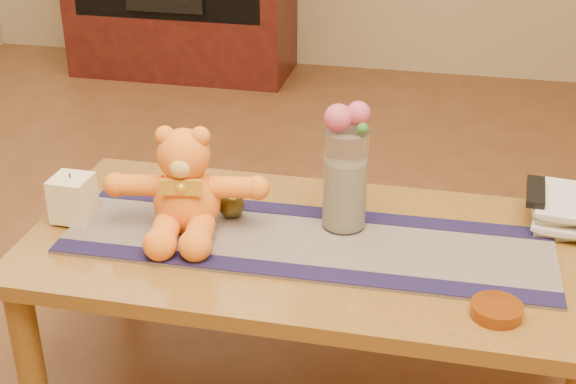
% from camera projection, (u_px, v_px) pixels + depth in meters
% --- Properties ---
extents(floor, '(5.50, 5.50, 0.00)m').
position_uv_depth(floor, '(306.00, 382.00, 2.19)').
color(floor, '#593219').
rests_on(floor, ground).
extents(coffee_table_top, '(1.40, 0.70, 0.04)m').
position_uv_depth(coffee_table_top, '(308.00, 248.00, 1.99)').
color(coffee_table_top, brown).
rests_on(coffee_table_top, floor).
extents(table_leg_fl, '(0.07, 0.07, 0.41)m').
position_uv_depth(table_leg_fl, '(29.00, 356.00, 1.96)').
color(table_leg_fl, brown).
rests_on(table_leg_fl, floor).
extents(table_leg_bl, '(0.07, 0.07, 0.41)m').
position_uv_depth(table_leg_bl, '(122.00, 240.00, 2.47)').
color(table_leg_bl, brown).
rests_on(table_leg_bl, floor).
extents(table_leg_br, '(0.07, 0.07, 0.41)m').
position_uv_depth(table_leg_br, '(552.00, 290.00, 2.22)').
color(table_leg_br, brown).
rests_on(table_leg_br, floor).
extents(persian_runner, '(1.21, 0.37, 0.01)m').
position_uv_depth(persian_runner, '(306.00, 241.00, 1.97)').
color(persian_runner, '#181740').
rests_on(persian_runner, coffee_table_top).
extents(runner_border_near, '(1.20, 0.08, 0.00)m').
position_uv_depth(runner_border_near, '(295.00, 271.00, 1.84)').
color(runner_border_near, '#161236').
rests_on(runner_border_near, persian_runner).
extents(runner_border_far, '(1.20, 0.08, 0.00)m').
position_uv_depth(runner_border_far, '(316.00, 212.00, 2.10)').
color(runner_border_far, '#161236').
rests_on(runner_border_far, persian_runner).
extents(teddy_bear, '(0.43, 0.37, 0.26)m').
position_uv_depth(teddy_bear, '(186.00, 181.00, 1.97)').
color(teddy_bear, orange).
rests_on(teddy_bear, persian_runner).
extents(pillar_candle, '(0.10, 0.10, 0.12)m').
position_uv_depth(pillar_candle, '(73.00, 198.00, 2.05)').
color(pillar_candle, '#FCE6BA').
rests_on(pillar_candle, persian_runner).
extents(candle_wick, '(0.00, 0.00, 0.01)m').
position_uv_depth(candle_wick, '(70.00, 176.00, 2.02)').
color(candle_wick, black).
rests_on(candle_wick, pillar_candle).
extents(glass_vase, '(0.11, 0.11, 0.26)m').
position_uv_depth(glass_vase, '(345.00, 180.00, 1.98)').
color(glass_vase, silver).
rests_on(glass_vase, persian_runner).
extents(potpourri_fill, '(0.09, 0.09, 0.18)m').
position_uv_depth(potpourri_fill, '(345.00, 194.00, 1.99)').
color(potpourri_fill, beige).
rests_on(potpourri_fill, glass_vase).
extents(rose_left, '(0.07, 0.07, 0.07)m').
position_uv_depth(rose_left, '(338.00, 118.00, 1.90)').
color(rose_left, '#C24462').
rests_on(rose_left, glass_vase).
extents(rose_right, '(0.06, 0.06, 0.06)m').
position_uv_depth(rose_right, '(358.00, 114.00, 1.90)').
color(rose_right, '#C24462').
rests_on(rose_right, glass_vase).
extents(blue_flower_back, '(0.04, 0.04, 0.04)m').
position_uv_depth(blue_flower_back, '(354.00, 115.00, 1.93)').
color(blue_flower_back, '#465598').
rests_on(blue_flower_back, glass_vase).
extents(blue_flower_side, '(0.04, 0.04, 0.04)m').
position_uv_depth(blue_flower_side, '(336.00, 119.00, 1.93)').
color(blue_flower_side, '#465598').
rests_on(blue_flower_side, glass_vase).
extents(leaf_sprig, '(0.03, 0.03, 0.03)m').
position_uv_depth(leaf_sprig, '(363.00, 129.00, 1.88)').
color(leaf_sprig, '#33662D').
rests_on(leaf_sprig, glass_vase).
extents(bronze_ball, '(0.08, 0.08, 0.07)m').
position_uv_depth(bronze_ball, '(231.00, 205.00, 2.06)').
color(bronze_ball, '#453C17').
rests_on(bronze_ball, persian_runner).
extents(book_bottom, '(0.17, 0.22, 0.02)m').
position_uv_depth(book_bottom, '(532.00, 215.00, 2.08)').
color(book_bottom, beige).
rests_on(book_bottom, coffee_table_top).
extents(book_lower, '(0.20, 0.25, 0.02)m').
position_uv_depth(book_lower, '(535.00, 210.00, 2.06)').
color(book_lower, beige).
rests_on(book_lower, book_bottom).
extents(book_upper, '(0.18, 0.23, 0.02)m').
position_uv_depth(book_upper, '(531.00, 202.00, 2.06)').
color(book_upper, beige).
rests_on(book_upper, book_lower).
extents(book_top, '(0.19, 0.24, 0.02)m').
position_uv_depth(book_top, '(536.00, 197.00, 2.05)').
color(book_top, beige).
rests_on(book_top, book_upper).
extents(tv_remote, '(0.05, 0.16, 0.02)m').
position_uv_depth(tv_remote, '(536.00, 192.00, 2.03)').
color(tv_remote, black).
rests_on(tv_remote, book_top).
extents(amber_dish, '(0.14, 0.14, 0.03)m').
position_uv_depth(amber_dish, '(497.00, 310.00, 1.70)').
color(amber_dish, '#BF5914').
rests_on(amber_dish, coffee_table_top).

